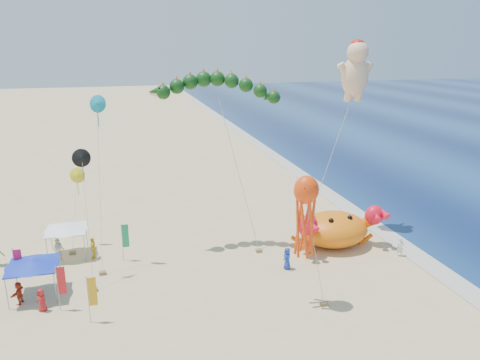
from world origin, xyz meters
name	(u,v)px	position (x,y,z in m)	size (l,w,h in m)	color
ground	(271,265)	(0.00, 0.00, 0.00)	(320.00, 320.00, 0.00)	#D1B784
foam_strip	(406,248)	(12.00, 0.00, 0.01)	(320.00, 320.00, 0.00)	silver
crab_inflatable	(334,228)	(6.30, 2.16, 1.56)	(8.07, 5.49, 3.54)	orange
dragon_kite	(216,91)	(-3.07, 5.23, 12.96)	(10.58, 4.36, 14.12)	#0F3710
cherub_kite	(356,69)	(9.40, 6.03, 14.46)	(6.74, 3.42, 16.94)	#FFC89B
octopus_kite	(306,210)	(0.22, -5.73, 6.55)	(2.33, 1.60, 8.82)	#F9420D
canopy_blue	(32,263)	(-17.07, -0.15, 2.44)	(3.50, 3.50, 2.71)	gray
canopy_white	(66,227)	(-15.43, 5.88, 2.44)	(3.32, 3.32, 2.71)	gray
feather_flags	(75,267)	(-14.31, -0.60, 2.01)	(7.85, 8.30, 3.20)	gray
beachgoers	(94,262)	(-13.28, 2.20, 0.86)	(32.18, 8.81, 1.84)	silver
small_kites	(87,160)	(-13.26, 4.42, 8.21)	(3.63, 9.39, 13.09)	gold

